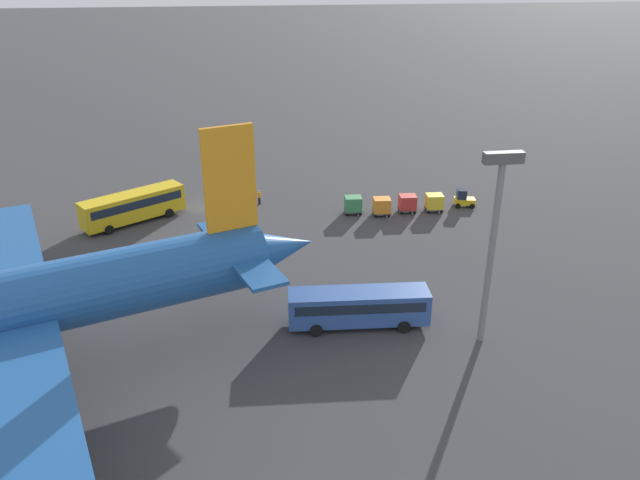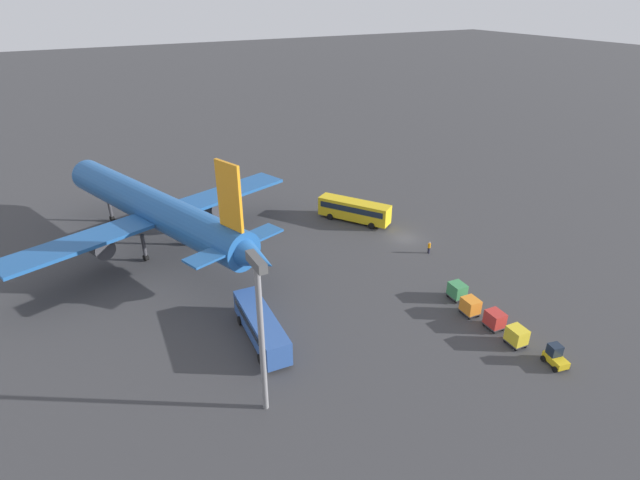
% 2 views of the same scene
% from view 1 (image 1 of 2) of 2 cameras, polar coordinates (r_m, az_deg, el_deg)
% --- Properties ---
extents(ground_plane, '(600.00, 600.00, 0.00)m').
position_cam_1_polar(ground_plane, '(74.94, -9.54, 3.04)').
color(ground_plane, '#38383A').
extents(shuttle_bus_near, '(11.04, 8.49, 3.35)m').
position_cam_1_polar(shuttle_bus_near, '(71.98, -16.73, 3.08)').
color(shuttle_bus_near, gold).
rests_on(shuttle_bus_near, ground).
extents(shuttle_bus_far, '(11.35, 3.49, 3.07)m').
position_cam_1_polar(shuttle_bus_far, '(50.03, 3.55, -5.97)').
color(shuttle_bus_far, '#2D5199').
rests_on(shuttle_bus_far, ground).
extents(baggage_tug, '(2.61, 2.03, 2.10)m').
position_cam_1_polar(baggage_tug, '(75.59, 12.98, 3.69)').
color(baggage_tug, gold).
rests_on(baggage_tug, ground).
extents(worker_person, '(0.38, 0.38, 1.74)m').
position_cam_1_polar(worker_person, '(74.71, -5.58, 3.92)').
color(worker_person, '#1E1E2D').
rests_on(worker_person, ground).
extents(cargo_cart_yellow, '(2.10, 1.80, 2.06)m').
position_cam_1_polar(cargo_cart_yellow, '(73.31, 10.41, 3.47)').
color(cargo_cart_yellow, '#38383D').
rests_on(cargo_cart_yellow, ground).
extents(cargo_cart_red, '(2.10, 1.80, 2.06)m').
position_cam_1_polar(cargo_cart_red, '(72.56, 8.00, 3.41)').
color(cargo_cart_red, '#38383D').
rests_on(cargo_cart_red, ground).
extents(cargo_cart_orange, '(2.10, 1.80, 2.06)m').
position_cam_1_polar(cargo_cart_orange, '(71.32, 5.67, 3.15)').
color(cargo_cart_orange, '#38383D').
rests_on(cargo_cart_orange, ground).
extents(cargo_cart_green, '(2.10, 1.80, 2.06)m').
position_cam_1_polar(cargo_cart_green, '(71.52, 3.05, 3.31)').
color(cargo_cart_green, '#38383D').
rests_on(cargo_cart_green, ground).
extents(light_pole, '(2.80, 0.70, 15.14)m').
position_cam_1_polar(light_pole, '(46.27, 15.65, 1.03)').
color(light_pole, slate).
rests_on(light_pole, ground).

